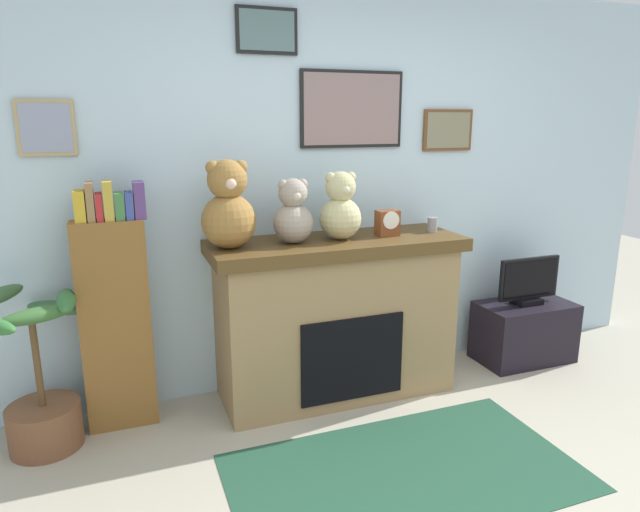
# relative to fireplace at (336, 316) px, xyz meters

# --- Properties ---
(back_wall) EXTENTS (5.20, 0.15, 2.60)m
(back_wall) POSITION_rel_fireplace_xyz_m (0.10, 0.33, 0.78)
(back_wall) COLOR silver
(back_wall) RESTS_ON ground_plane
(fireplace) EXTENTS (1.60, 0.60, 1.04)m
(fireplace) POSITION_rel_fireplace_xyz_m (0.00, 0.00, 0.00)
(fireplace) COLOR #98784F
(fireplace) RESTS_ON ground_plane
(bookshelf) EXTENTS (0.40, 0.16, 1.44)m
(bookshelf) POSITION_rel_fireplace_xyz_m (-1.32, 0.07, 0.15)
(bookshelf) COLOR brown
(bookshelf) RESTS_ON ground_plane
(potted_plant) EXTENTS (0.61, 0.63, 0.90)m
(potted_plant) POSITION_rel_fireplace_xyz_m (-1.74, -0.04, -0.20)
(potted_plant) COLOR brown
(potted_plant) RESTS_ON ground_plane
(tv_stand) EXTENTS (0.70, 0.40, 0.44)m
(tv_stand) POSITION_rel_fireplace_xyz_m (1.50, -0.03, -0.30)
(tv_stand) COLOR black
(tv_stand) RESTS_ON ground_plane
(television) EXTENTS (0.50, 0.14, 0.35)m
(television) POSITION_rel_fireplace_xyz_m (1.50, -0.03, 0.08)
(television) COLOR black
(television) RESTS_ON tv_stand
(area_rug) EXTENTS (1.79, 0.99, 0.01)m
(area_rug) POSITION_rel_fireplace_xyz_m (0.00, -0.95, -0.52)
(area_rug) COLOR #214B36
(area_rug) RESTS_ON ground_plane
(candle_jar) EXTENTS (0.07, 0.07, 0.10)m
(candle_jar) POSITION_rel_fireplace_xyz_m (0.68, -0.02, 0.56)
(candle_jar) COLOR gray
(candle_jar) RESTS_ON fireplace
(mantel_clock) EXTENTS (0.14, 0.10, 0.16)m
(mantel_clock) POSITION_rel_fireplace_xyz_m (0.34, -0.02, 0.59)
(mantel_clock) COLOR brown
(mantel_clock) RESTS_ON fireplace
(teddy_bear_cream) EXTENTS (0.31, 0.31, 0.51)m
(teddy_bear_cream) POSITION_rel_fireplace_xyz_m (-0.67, -0.02, 0.74)
(teddy_bear_cream) COLOR olive
(teddy_bear_cream) RESTS_ON fireplace
(teddy_bear_tan) EXTENTS (0.24, 0.24, 0.39)m
(teddy_bear_tan) POSITION_rel_fireplace_xyz_m (-0.29, -0.02, 0.69)
(teddy_bear_tan) COLOR gray
(teddy_bear_tan) RESTS_ON fireplace
(teddy_bear_grey) EXTENTS (0.26, 0.26, 0.42)m
(teddy_bear_grey) POSITION_rel_fireplace_xyz_m (0.02, -0.02, 0.70)
(teddy_bear_grey) COLOR #BFB882
(teddy_bear_grey) RESTS_ON fireplace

